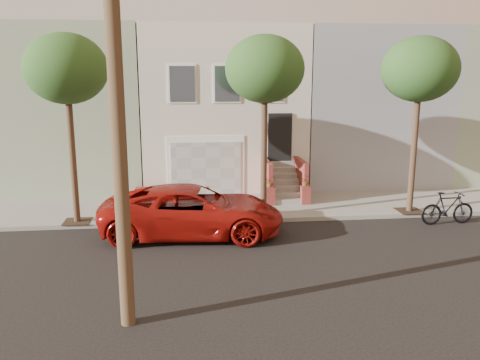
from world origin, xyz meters
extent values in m
plane|color=black|center=(0.00, 0.00, 0.00)|extent=(90.00, 90.00, 0.00)
cube|color=gray|center=(0.00, 5.35, 0.07)|extent=(40.00, 3.70, 0.15)
cube|color=beige|center=(0.00, 11.20, 3.65)|extent=(7.00, 8.00, 7.00)
cube|color=gray|center=(-6.80, 11.20, 3.65)|extent=(6.50, 8.00, 7.00)
cube|color=#989BA1|center=(6.80, 11.20, 3.65)|extent=(6.50, 8.00, 7.00)
cube|color=gray|center=(13.30, 11.20, 3.65)|extent=(6.50, 8.00, 7.00)
cube|color=white|center=(-0.90, 7.22, 1.40)|extent=(3.20, 0.12, 2.50)
cube|color=#B7B7B2|center=(-0.90, 7.16, 1.30)|extent=(2.90, 0.06, 2.20)
cube|color=gray|center=(-0.90, 5.35, 0.16)|extent=(3.20, 3.70, 0.02)
cube|color=maroon|center=(-3.10, 6.90, 0.37)|extent=(1.40, 0.45, 0.44)
cube|color=black|center=(2.20, 7.17, 2.55)|extent=(1.00, 0.06, 2.00)
cube|color=#3F4751|center=(-1.80, 7.17, 4.75)|extent=(1.00, 0.06, 1.40)
cube|color=white|center=(-1.80, 7.19, 4.75)|extent=(1.15, 0.05, 1.55)
cube|color=#3F4751|center=(0.00, 7.17, 4.75)|extent=(1.00, 0.06, 1.40)
cube|color=white|center=(0.00, 7.19, 4.75)|extent=(1.15, 0.05, 1.55)
cube|color=#3F4751|center=(1.80, 7.17, 4.75)|extent=(1.00, 0.06, 1.40)
cube|color=white|center=(1.80, 7.19, 4.75)|extent=(1.15, 0.05, 1.55)
cube|color=gray|center=(2.20, 5.38, 0.25)|extent=(1.20, 0.28, 0.20)
cube|color=gray|center=(2.20, 5.66, 0.45)|extent=(1.20, 0.28, 0.20)
cube|color=gray|center=(2.20, 5.94, 0.65)|extent=(1.20, 0.28, 0.20)
cube|color=gray|center=(2.20, 6.22, 0.85)|extent=(1.20, 0.28, 0.20)
cube|color=gray|center=(2.20, 6.50, 1.05)|extent=(1.20, 0.28, 0.20)
cube|color=gray|center=(2.20, 6.78, 1.25)|extent=(1.20, 0.28, 0.20)
cube|color=gray|center=(2.20, 7.06, 1.45)|extent=(1.20, 0.28, 0.20)
cube|color=maroon|center=(1.50, 6.22, 0.95)|extent=(0.18, 1.96, 1.60)
cube|color=maroon|center=(2.90, 6.22, 0.95)|extent=(0.18, 1.96, 1.60)
cube|color=maroon|center=(1.50, 5.34, 0.50)|extent=(0.35, 0.35, 0.70)
imported|color=#254F1C|center=(1.50, 5.34, 1.07)|extent=(0.40, 0.35, 0.45)
cube|color=maroon|center=(2.90, 5.34, 0.50)|extent=(0.35, 0.35, 0.70)
imported|color=#254F1C|center=(2.90, 5.34, 1.07)|extent=(0.41, 0.35, 0.45)
cube|color=#2D2116|center=(-5.50, 3.90, 0.15)|extent=(0.90, 0.90, 0.02)
cylinder|color=#3E281C|center=(-5.50, 3.90, 2.25)|extent=(0.22, 0.22, 4.20)
ellipsoid|color=#254F1C|center=(-5.50, 3.90, 5.30)|extent=(2.70, 2.57, 2.29)
cube|color=#2D2116|center=(1.00, 3.90, 0.15)|extent=(0.90, 0.90, 0.02)
cylinder|color=#3E281C|center=(1.00, 3.90, 2.25)|extent=(0.22, 0.22, 4.20)
ellipsoid|color=#254F1C|center=(1.00, 3.90, 5.30)|extent=(2.70, 2.57, 2.29)
cube|color=#2D2116|center=(6.50, 3.90, 0.15)|extent=(0.90, 0.90, 0.02)
cylinder|color=#3E281C|center=(6.50, 3.90, 2.25)|extent=(0.22, 0.22, 4.20)
ellipsoid|color=#254F1C|center=(6.50, 3.90, 5.30)|extent=(2.70, 2.57, 2.29)
cylinder|color=#4A3722|center=(-3.00, -3.20, 5.00)|extent=(0.30, 0.30, 10.00)
imported|color=maroon|center=(-1.54, 2.46, 0.81)|extent=(6.03, 3.16, 1.62)
imported|color=black|center=(7.27, 2.63, 0.58)|extent=(1.96, 0.63, 1.16)
camera|label=1|loc=(-1.71, -12.78, 5.11)|focal=36.51mm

